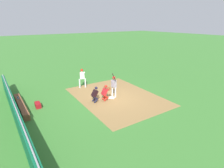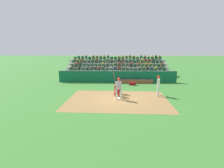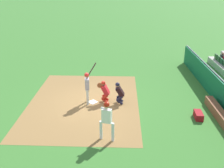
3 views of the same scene
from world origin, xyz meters
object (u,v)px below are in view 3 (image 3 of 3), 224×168
(equipment_duffel_bag, at_px, (198,115))
(on_deck_batter, at_px, (107,117))
(dugout_bench, at_px, (223,119))
(home_plate_marker, at_px, (93,102))
(batter_at_plate, at_px, (87,84))
(catcher_crouching, at_px, (105,90))
(home_plate_umpire, at_px, (119,92))

(equipment_duffel_bag, bearing_deg, on_deck_batter, 116.40)
(on_deck_batter, bearing_deg, dugout_bench, -75.43)
(home_plate_marker, distance_m, equipment_duffel_bag, 5.65)
(home_plate_marker, bearing_deg, batter_at_plate, 104.64)
(home_plate_marker, xyz_separation_m, equipment_duffel_bag, (-1.71, -5.38, 0.15))
(catcher_crouching, height_order, dugout_bench, catcher_crouching)
(dugout_bench, bearing_deg, batter_at_plate, 72.93)
(catcher_crouching, distance_m, on_deck_batter, 3.66)
(home_plate_umpire, xyz_separation_m, dugout_bench, (-2.02, -4.95, -0.47))
(dugout_bench, distance_m, equipment_duffel_bag, 1.12)
(home_plate_marker, bearing_deg, catcher_crouching, -84.04)
(home_plate_marker, height_order, on_deck_batter, on_deck_batter)
(batter_at_plate, height_order, catcher_crouching, batter_at_plate)
(catcher_crouching, height_order, on_deck_batter, on_deck_batter)
(batter_at_plate, xyz_separation_m, equipment_duffel_bag, (-1.64, -5.65, -0.95))
(equipment_duffel_bag, xyz_separation_m, on_deck_batter, (-1.85, 4.50, 0.95))
(home_plate_marker, height_order, equipment_duffel_bag, equipment_duffel_bag)
(catcher_crouching, relative_size, dugout_bench, 0.31)
(equipment_duffel_bag, distance_m, on_deck_batter, 4.96)
(batter_at_plate, height_order, on_deck_batter, batter_at_plate)
(batter_at_plate, distance_m, catcher_crouching, 1.02)
(catcher_crouching, bearing_deg, batter_at_plate, 98.51)
(equipment_duffel_bag, bearing_deg, home_plate_marker, 76.36)
(batter_at_plate, bearing_deg, dugout_bench, -107.07)
(dugout_bench, bearing_deg, catcher_crouching, 69.15)
(catcher_crouching, xyz_separation_m, equipment_duffel_bag, (-1.78, -4.72, -0.55))
(dugout_bench, distance_m, on_deck_batter, 5.80)
(dugout_bench, height_order, equipment_duffel_bag, dugout_bench)
(home_plate_marker, relative_size, dugout_bench, 0.11)
(catcher_crouching, bearing_deg, on_deck_batter, -176.60)
(catcher_crouching, relative_size, home_plate_umpire, 1.02)
(batter_at_plate, height_order, dugout_bench, batter_at_plate)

